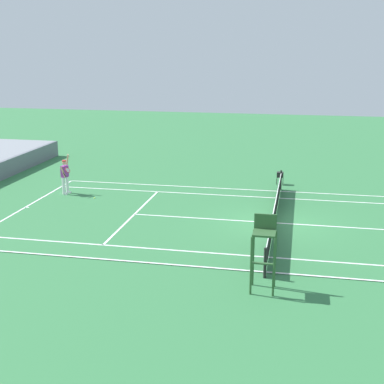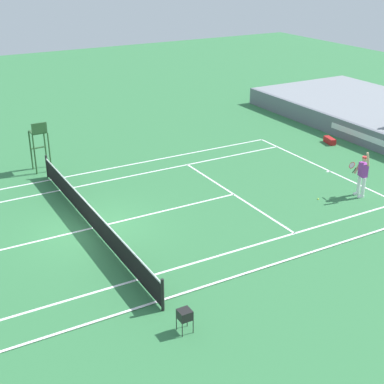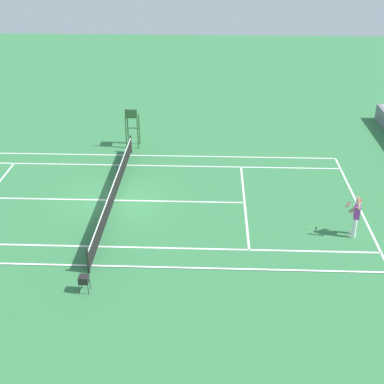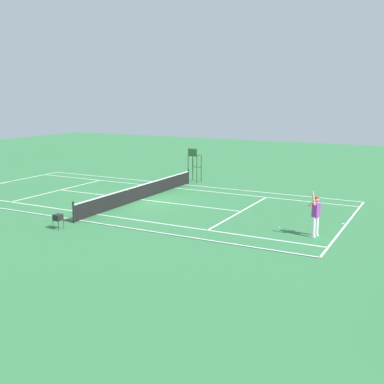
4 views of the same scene
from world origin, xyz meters
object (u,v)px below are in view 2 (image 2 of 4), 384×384
equipment_bag (330,141)px  ball_hopper (185,314)px  tennis_ball (318,199)px  tennis_player (362,175)px  umpire_chair (39,140)px

equipment_bag → ball_hopper: bearing=-54.9°
tennis_ball → ball_hopper: ball_hopper is taller
tennis_ball → ball_hopper: (4.90, -9.12, 0.54)m
ball_hopper → tennis_ball: bearing=118.3°
tennis_player → umpire_chair: 14.65m
umpire_chair → ball_hopper: 14.00m
equipment_bag → ball_hopper: ball_hopper is taller
umpire_chair → equipment_bag: size_ratio=2.57×
tennis_ball → umpire_chair: 13.01m
tennis_player → equipment_bag: 7.11m
umpire_chair → equipment_bag: 15.28m
tennis_player → umpire_chair: umpire_chair is taller
equipment_bag → tennis_ball: bearing=-45.8°
tennis_player → umpire_chair: (-9.64, -11.02, 0.56)m
tennis_player → umpire_chair: size_ratio=0.85×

